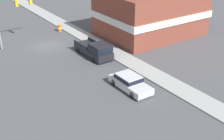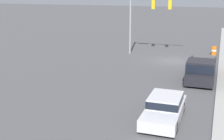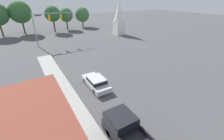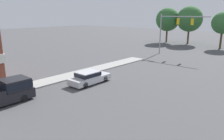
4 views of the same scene
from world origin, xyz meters
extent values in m
cylinder|color=gray|center=(-5.70, 37.19, 3.74)|extent=(0.22, 0.22, 7.47)
cylinder|color=gray|center=(-1.22, 37.19, 6.97)|extent=(8.95, 0.18, 0.18)
cube|color=gold|center=(-2.31, 37.19, 6.11)|extent=(0.36, 0.36, 1.05)
sphere|color=yellow|center=(-2.31, 36.99, 6.42)|extent=(0.22, 0.22, 0.22)
cube|color=gold|center=(0.27, 37.19, 6.11)|extent=(0.36, 0.36, 1.05)
sphere|color=yellow|center=(0.27, 36.99, 6.42)|extent=(0.22, 0.22, 0.22)
cube|color=#196B38|center=(-4.50, 37.19, 6.68)|extent=(1.40, 0.04, 0.30)
cylinder|color=black|center=(-2.67, 16.80, 0.33)|extent=(0.22, 0.66, 0.66)
cylinder|color=black|center=(-0.96, 16.80, 0.33)|extent=(0.22, 0.66, 0.66)
cylinder|color=black|center=(-2.67, 13.81, 0.33)|extent=(0.22, 0.66, 0.66)
cylinder|color=black|center=(-0.96, 13.81, 0.33)|extent=(0.22, 0.66, 0.66)
cube|color=silver|center=(-1.82, 15.30, 0.50)|extent=(1.93, 4.82, 0.64)
cube|color=silver|center=(-1.82, 15.01, 1.10)|extent=(1.78, 2.32, 0.57)
cube|color=black|center=(-1.82, 15.01, 1.10)|extent=(1.79, 2.41, 0.40)
cylinder|color=black|center=(-4.19, 7.90, 0.33)|extent=(0.22, 0.66, 0.66)
cylinder|color=black|center=(-2.27, 7.90, 0.33)|extent=(0.22, 0.66, 0.66)
cube|color=black|center=(-3.23, 7.70, 1.49)|extent=(2.04, 2.20, 0.92)
cube|color=black|center=(-3.23, 7.70, 1.49)|extent=(2.06, 2.29, 0.65)
cylinder|color=#4C3823|center=(-12.94, 53.56, 1.62)|extent=(0.44, 0.44, 3.24)
sphere|color=#336633|center=(-12.94, 53.56, 5.97)|extent=(6.06, 6.06, 6.06)
cylinder|color=#4C3823|center=(-7.28, 54.20, 1.69)|extent=(0.44, 0.44, 3.37)
sphere|color=#336633|center=(-7.28, 54.20, 6.19)|extent=(6.27, 6.27, 6.27)
cylinder|color=#4C3823|center=(1.20, 51.71, 1.71)|extent=(0.44, 0.44, 3.41)
sphere|color=#336633|center=(1.20, 51.71, 5.53)|extent=(4.72, 4.72, 4.72)
camera|label=1|loc=(14.58, 36.18, 14.67)|focal=50.00mm
camera|label=2|loc=(-4.52, 31.94, 7.32)|focal=50.00mm
camera|label=3|loc=(-8.44, 0.42, 10.30)|focal=24.00mm
camera|label=4|loc=(15.25, -0.26, 7.43)|focal=35.00mm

